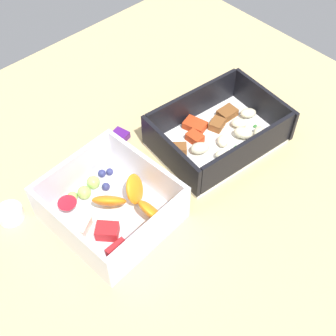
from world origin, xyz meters
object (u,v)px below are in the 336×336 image
pasta_container (218,134)px  candy_bar (110,145)px  fruit_bowl (111,207)px  paper_cup_liner (10,214)px

pasta_container → candy_bar: pasta_container is taller
fruit_bowl → candy_bar: (7.54, 9.95, -1.60)cm
candy_bar → paper_cup_liner: bearing=-177.5°
fruit_bowl → paper_cup_liner: size_ratio=4.57×
paper_cup_liner → fruit_bowl: bearing=-42.0°
fruit_bowl → candy_bar: size_ratio=2.33×
pasta_container → paper_cup_liner: size_ratio=5.59×
fruit_bowl → pasta_container: bearing=-0.9°
candy_bar → fruit_bowl: bearing=-127.2°
paper_cup_liner → candy_bar: bearing=2.5°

